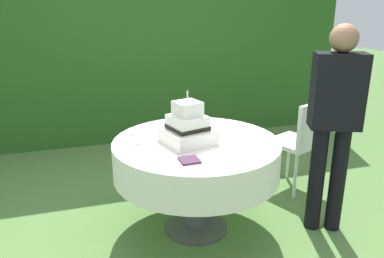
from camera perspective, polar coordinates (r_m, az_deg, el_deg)
name	(u,v)px	position (r m, az deg, el deg)	size (l,w,h in m)	color
ground_plane	(196,228)	(3.23, 0.60, -14.38)	(20.00, 20.00, 0.00)	#547A3D
foliage_hedge	(137,33)	(5.16, -8.05, 13.88)	(5.42, 0.64, 2.71)	#28561E
cake_table	(196,158)	(2.94, 0.64, -4.30)	(1.25, 1.25, 0.75)	#4C4C51
wedding_cake	(188,128)	(2.82, -0.63, 0.20)	(0.41, 0.41, 0.39)	white
serving_plate_near	(137,133)	(3.08, -8.06, -0.54)	(0.15, 0.15, 0.01)	white
serving_plate_far	(139,142)	(2.88, -7.83, -1.87)	(0.11, 0.11, 0.01)	white
serving_plate_left	(224,130)	(3.12, 4.73, -0.18)	(0.15, 0.15, 0.01)	white
napkin_stack	(189,160)	(2.53, -0.38, -4.61)	(0.13, 0.13, 0.01)	#4C2D47
garden_chair	(301,138)	(3.72, 15.80, -1.22)	(0.52, 0.52, 0.89)	white
standing_person	(334,117)	(3.04, 20.24, 1.63)	(0.41, 0.32, 1.60)	black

